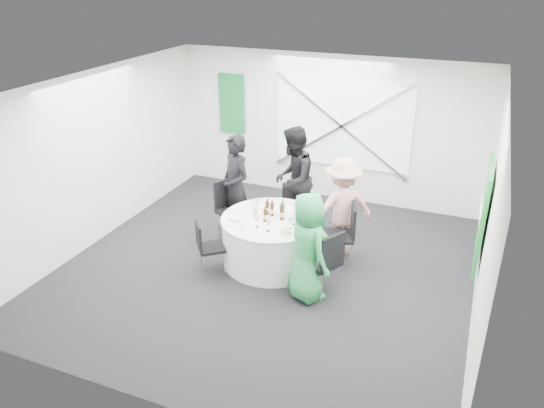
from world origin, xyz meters
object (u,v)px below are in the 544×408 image
at_px(chair_back_right, 344,230).
at_px(clear_water_bottle, 255,211).
at_px(person_man_back, 293,179).
at_px(person_woman_pink, 342,207).
at_px(chair_back, 291,205).
at_px(chair_back_left, 230,205).
at_px(person_man_back_left, 236,187).
at_px(person_woman_green, 308,247).
at_px(banquet_table, 272,240).
at_px(green_water_bottle, 283,210).
at_px(chair_front_left, 206,244).
at_px(chair_front_right, 326,259).

relative_size(chair_back_right, clear_water_bottle, 3.66).
height_order(person_man_back, person_woman_pink, person_man_back).
bearing_deg(chair_back, chair_back_left, -153.59).
xyz_separation_m(chair_back_right, person_man_back_left, (-1.94, 0.25, 0.30)).
bearing_deg(chair_back_right, clear_water_bottle, -90.83).
bearing_deg(chair_back_right, person_woman_green, -31.66).
relative_size(banquet_table, green_water_bottle, 5.20).
bearing_deg(green_water_bottle, banquet_table, -144.26).
bearing_deg(clear_water_bottle, chair_back, 82.35).
bearing_deg(banquet_table, green_water_bottle, 35.74).
height_order(chair_back_right, clear_water_bottle, clear_water_bottle).
xyz_separation_m(chair_back_right, person_man_back, (-1.16, 0.87, 0.33)).
bearing_deg(chair_back_left, chair_back_right, -66.86).
distance_m(chair_front_left, person_man_back, 2.04).
bearing_deg(green_water_bottle, chair_back, 102.95).
relative_size(chair_front_right, person_man_back_left, 0.55).
relative_size(banquet_table, chair_front_right, 1.57).
bearing_deg(chair_front_left, chair_back, -61.15).
relative_size(chair_back_right, chair_front_left, 1.21).
bearing_deg(person_man_back_left, clear_water_bottle, -11.78).
xyz_separation_m(person_woman_green, clear_water_bottle, (-1.05, 0.62, 0.08)).
height_order(chair_back_right, green_water_bottle, green_water_bottle).
bearing_deg(chair_front_left, banquet_table, -90.00).
distance_m(chair_back, person_man_back_left, 1.02).
distance_m(chair_back_left, clear_water_bottle, 1.00).
bearing_deg(banquet_table, chair_back_left, 151.52).
relative_size(chair_back, clear_water_bottle, 3.08).
xyz_separation_m(person_man_back, green_water_bottle, (0.25, -1.13, -0.04)).
relative_size(chair_front_left, person_woman_pink, 0.52).
bearing_deg(person_woman_green, chair_back, -22.69).
relative_size(chair_front_left, person_woman_green, 0.53).
bearing_deg(chair_front_left, chair_back_right, -100.71).
bearing_deg(person_woman_green, person_man_back, -23.90).
bearing_deg(chair_back_left, person_woman_pink, -56.42).
xyz_separation_m(chair_back_right, clear_water_bottle, (-1.29, -0.41, 0.27)).
height_order(chair_front_right, person_man_back_left, person_man_back_left).
relative_size(person_man_back, person_woman_pink, 1.14).
height_order(chair_back, chair_back_right, chair_back_right).
distance_m(chair_back_right, chair_front_right, 0.90).
distance_m(chair_front_left, person_man_back_left, 1.31).
relative_size(person_man_back_left, person_woman_green, 1.14).
height_order(chair_back_right, chair_front_left, chair_back_right).
xyz_separation_m(chair_back_right, green_water_bottle, (-0.91, -0.25, 0.28)).
relative_size(chair_back_left, chair_front_left, 1.20).
bearing_deg(chair_back_right, chair_back, -141.30).
bearing_deg(clear_water_bottle, chair_front_right, -21.09).
bearing_deg(banquet_table, person_man_back_left, 146.43).
relative_size(person_woman_pink, person_woman_green, 1.02).
height_order(person_man_back, green_water_bottle, person_man_back).
bearing_deg(chair_back_right, person_man_back, -145.40).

